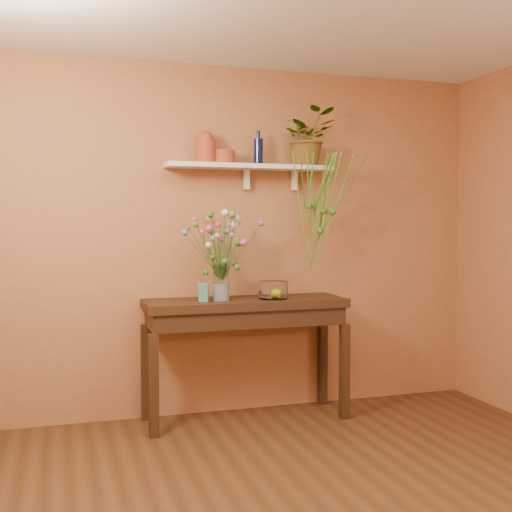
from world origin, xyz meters
TOP-DOWN VIEW (x-y plane):
  - room at (0.00, 0.00)m, footprint 4.04×4.04m
  - sideboard at (-0.03, 1.74)m, footprint 1.51×0.49m
  - wall_shelf at (0.06, 1.87)m, footprint 1.30×0.24m
  - terracotta_jug at (-0.30, 1.87)m, footprint 0.19×0.19m
  - terracotta_pot at (-0.15, 1.88)m, footprint 0.22×0.22m
  - blue_bottle at (0.12, 1.88)m, footprint 0.08×0.08m
  - spider_plant at (0.53, 1.86)m, footprint 0.41×0.35m
  - plant_fronds at (0.57, 1.70)m, footprint 0.63×0.36m
  - glass_vase at (-0.23, 1.69)m, footprint 0.12×0.12m
  - bouquet at (-0.21, 1.69)m, footprint 0.63×0.47m
  - glass_bowl at (0.18, 1.69)m, footprint 0.22×0.22m
  - lemon at (0.19, 1.67)m, footprint 0.08×0.08m
  - carton at (-0.36, 1.67)m, footprint 0.08×0.07m

SIDE VIEW (x-z plane):
  - sideboard at x=-0.03m, z-range 0.33..1.24m
  - lemon at x=0.19m, z-range 0.92..1.00m
  - glass_bowl at x=0.18m, z-range 0.91..1.05m
  - carton at x=-0.36m, z-range 0.92..1.05m
  - glass_vase at x=-0.23m, z-range 0.90..1.16m
  - room at x=0.00m, z-range 0.00..2.70m
  - bouquet at x=-0.21m, z-range 1.13..1.65m
  - plant_fronds at x=0.57m, z-range 1.17..2.08m
  - wall_shelf at x=0.06m, z-range 1.82..2.01m
  - terracotta_pot at x=-0.15m, z-range 1.94..2.04m
  - blue_bottle at x=0.12m, z-range 1.91..2.17m
  - terracotta_jug at x=-0.30m, z-range 1.93..2.18m
  - spider_plant at x=0.53m, z-range 1.94..2.39m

